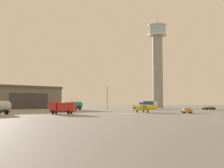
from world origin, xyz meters
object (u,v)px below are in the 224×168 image
Objects in this scene: truck_box_blue at (148,105)px; truck_fuel_tanker_teal at (74,105)px; truck_box_red at (63,107)px; car_orange at (187,110)px; control_tower at (158,59)px; light_post_west at (107,95)px; airplane_yellow at (145,107)px; car_black at (209,108)px.

truck_box_blue is 1.01× the size of truck_fuel_tanker_teal.
truck_box_red is at bearing 24.85° from truck_box_blue.
car_orange is (5.78, -36.48, -1.01)m from truck_box_blue.
car_orange is at bearing -91.72° from control_tower.
light_post_west is at bearing -148.15° from car_orange.
truck_box_red is at bearing -72.03° from car_orange.
truck_fuel_tanker_teal is at bearing -70.37° from airplane_yellow.
car_black is 1.11× the size of car_orange.
truck_box_red is 31.21m from car_orange.
airplane_yellow is at bearing -104.16° from car_orange.
light_post_west is (11.34, 14.47, 3.85)m from truck_fuel_tanker_teal.
control_tower is at bearing -144.05° from truck_box_blue.
truck_box_blue reaches higher than car_black.
truck_fuel_tanker_teal is 1.44× the size of car_orange.
control_tower reaches higher than light_post_west.
control_tower is 61.67m from airplane_yellow.
control_tower is at bearing -126.47° from airplane_yellow.
truck_box_red is 34.53m from truck_fuel_tanker_teal.
truck_box_blue is at bearing -166.78° from car_orange.
car_black is (12.70, -33.43, -22.74)m from control_tower.
car_black and car_orange have the same top height.
airplane_yellow is 1.67× the size of truck_box_red.
truck_fuel_tanker_teal is (-22.82, 23.60, 0.28)m from airplane_yellow.
airplane_yellow is at bearing -102.06° from control_tower.
truck_fuel_tanker_teal is at bearing -23.88° from car_black.
airplane_yellow is 39.98m from light_post_west.
light_post_west is at bearing -177.01° from truck_fuel_tanker_teal.
light_post_west is (-21.72, 41.46, 4.79)m from car_orange.
truck_box_blue is 22.73m from car_black.
truck_fuel_tanker_teal reaches higher than car_orange.
car_black is at bearing 155.32° from car_orange.
airplane_yellow reaches higher than car_orange.
airplane_yellow is 33.69m from car_black.
car_orange is at bearing 63.04° from truck_box_blue.
truck_box_blue is at bearing -108.08° from control_tower.
light_post_west is at bearing -142.20° from control_tower.
truck_fuel_tanker_teal is 47.56m from car_black.
control_tower is at bearing 37.80° from light_post_west.
control_tower is 6.94× the size of truck_box_blue.
light_post_west reaches higher than airplane_yellow.
truck_box_red is 0.94× the size of truck_fuel_tanker_teal.
truck_box_blue is 36.95m from car_orange.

